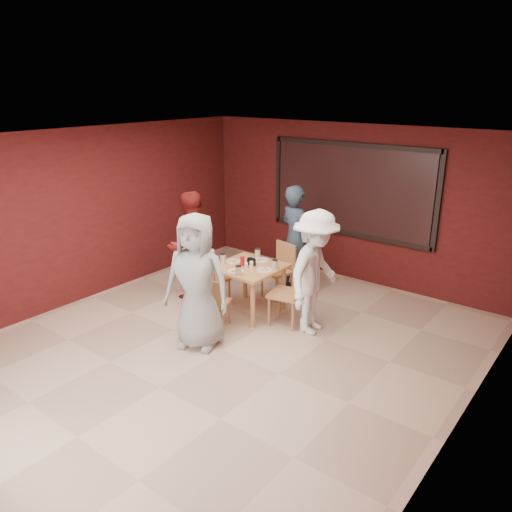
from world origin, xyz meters
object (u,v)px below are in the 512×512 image
Objects in this scene: dining_table at (249,272)px; chair_left at (211,275)px; chair_right at (291,291)px; diner_front at (197,282)px; chair_back at (281,267)px; diner_back at (295,239)px; diner_left at (190,245)px; diner_right at (315,273)px; chair_front at (214,301)px.

dining_table is 1.15× the size of chair_left.
chair_right is 0.52× the size of diner_front.
dining_table is 0.84m from chair_back.
chair_back is (0.03, 0.82, -0.16)m from dining_table.
diner_back is (0.79, 1.26, 0.45)m from chair_left.
chair_left is at bearing -175.18° from chair_right.
dining_table is at bearing -92.12° from chair_back.
dining_table is at bearing 96.66° from diner_left.
diner_back is 1.78m from diner_left.
diner_front reaches higher than diner_back.
chair_right is at bearing 96.02° from diner_left.
diner_right is at bearing 31.60° from diner_front.
chair_left is at bearing -172.60° from dining_table.
diner_left reaches higher than dining_table.
chair_right is at bearing 42.24° from diner_front.
diner_right is at bearing 35.50° from chair_front.
diner_right is at bearing 3.60° from dining_table.
chair_back is 1.56m from diner_left.
diner_right is at bearing 5.06° from chair_left.
chair_back is 1.18m from chair_left.
diner_right is (1.86, 0.16, 0.42)m from chair_left.
diner_front is 1.67m from diner_right.
diner_back is 1.52m from diner_right.
diner_back reaches higher than diner_right.
chair_right is at bearing -46.48° from chair_back.
diner_right is (1.12, -0.75, 0.39)m from chair_back.
chair_front is at bearing -135.32° from chair_right.
chair_front is at bearing -92.12° from chair_back.
dining_table is at bearing -177.55° from chair_right.
diner_front is 1.01× the size of diner_back.
diner_left reaches higher than chair_right.
diner_front is 2.41m from diner_back.
chair_right is (0.78, 0.03, -0.13)m from dining_table.
chair_front is (-0.03, -0.77, -0.23)m from dining_table.
chair_right reaches higher than chair_front.
diner_back reaches higher than chair_right.
diner_right is (1.02, 1.32, -0.03)m from diner_front.
diner_back reaches higher than chair_front.
diner_front is (-0.66, -1.28, 0.39)m from chair_right.
chair_left is 0.47× the size of diner_left.
chair_back is at bearing 71.94° from diner_front.
diner_left is (-1.30, 1.17, -0.04)m from diner_front.
diner_back is (0.08, 1.16, 0.25)m from dining_table.
diner_back is at bearing 85.82° from dining_table.
dining_table is 1.24× the size of chair_front.
chair_right is at bearing 4.82° from chair_left.
chair_left is (-0.74, -0.92, -0.04)m from chair_back.
chair_front is at bearing 107.18° from diner_back.
chair_front is 0.71m from diner_front.
dining_table is at bearing 75.00° from diner_front.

